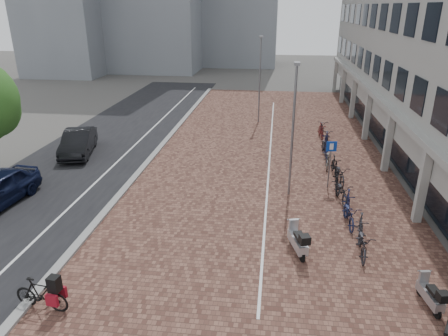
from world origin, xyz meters
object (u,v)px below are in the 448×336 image
scooter_back (431,294)px  parking_sign (330,157)px  scooter_front (298,240)px  car_dark (78,142)px  hero_bike (41,294)px

scooter_back → parking_sign: 9.25m
scooter_front → parking_sign: size_ratio=0.67×
car_dark → hero_bike: 14.88m
scooter_front → car_dark: bearing=128.2°
scooter_front → scooter_back: 4.74m
car_dark → scooter_front: bearing=-50.4°
car_dark → hero_bike: bearing=-83.2°
car_dark → scooter_back: size_ratio=3.23×
hero_bike → scooter_front: 9.03m
car_dark → scooter_back: car_dark is taller
car_dark → parking_sign: 15.63m
car_dark → scooter_back: bearing=-49.6°
scooter_back → scooter_front: bearing=138.1°
parking_sign → scooter_back: bearing=-84.2°
hero_bike → scooter_back: bearing=-75.4°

